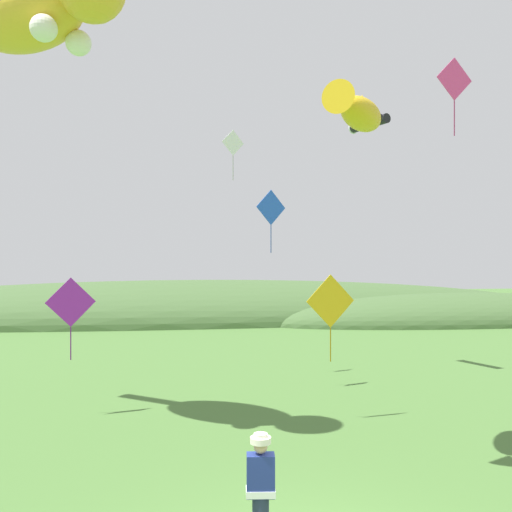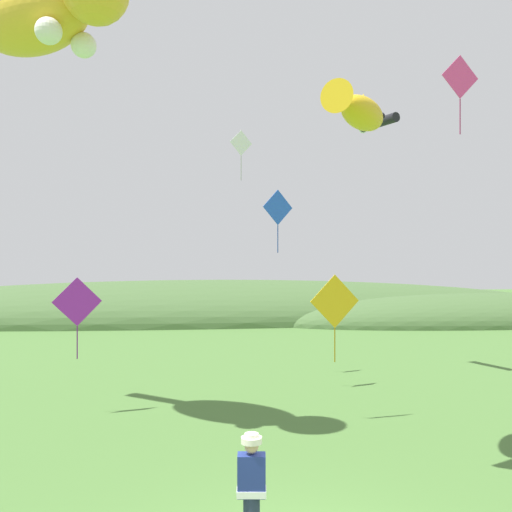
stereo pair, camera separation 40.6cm
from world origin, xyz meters
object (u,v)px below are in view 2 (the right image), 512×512
object	(u,v)px
kite_diamond_pink	(460,78)
kite_fish_windsock	(358,110)
kite_diamond_violet	(77,302)
kite_giant_cat	(45,15)
kite_diamond_blue	(278,208)
kite_diamond_white	(241,144)
kite_tube_streamer	(378,123)
kite_diamond_gold	(335,302)
festival_attendant	(252,491)

from	to	relation	value
kite_diamond_pink	kite_fish_windsock	bearing A→B (deg)	-149.24
kite_fish_windsock	kite_diamond_violet	world-z (taller)	kite_fish_windsock
kite_giant_cat	kite_diamond_violet	bearing A→B (deg)	60.83
kite_giant_cat	kite_diamond_blue	bearing A→B (deg)	25.95
kite_giant_cat	kite_diamond_white	distance (m)	7.97
kite_diamond_white	kite_diamond_pink	bearing A→B (deg)	-54.29
kite_tube_streamer	kite_diamond_white	size ratio (longest dim) A/B	1.09
kite_fish_windsock	kite_diamond_gold	world-z (taller)	kite_fish_windsock
kite_fish_windsock	kite_diamond_violet	bearing A→B (deg)	145.85
kite_diamond_gold	kite_diamond_violet	world-z (taller)	kite_diamond_gold
kite_tube_streamer	kite_giant_cat	bearing A→B (deg)	-152.28
kite_giant_cat	kite_diamond_white	bearing A→B (deg)	43.89
kite_giant_cat	kite_fish_windsock	bearing A→B (deg)	-25.23
kite_diamond_violet	kite_fish_windsock	bearing A→B (deg)	-34.15
kite_giant_cat	kite_diamond_gold	xyz separation A→B (m)	(7.44, -0.43, -7.32)
festival_attendant	kite_diamond_pink	size ratio (longest dim) A/B	0.89
festival_attendant	kite_diamond_violet	distance (m)	9.15
festival_attendant	kite_giant_cat	size ratio (longest dim) A/B	0.31
kite_diamond_white	kite_diamond_pink	world-z (taller)	kite_diamond_pink
kite_fish_windsock	kite_diamond_pink	world-z (taller)	kite_diamond_pink
festival_attendant	kite_diamond_gold	distance (m)	7.48
kite_diamond_violet	kite_diamond_blue	world-z (taller)	kite_diamond_blue
kite_giant_cat	kite_fish_windsock	xyz separation A→B (m)	(7.16, -3.37, -3.04)
kite_diamond_white	kite_diamond_pink	distance (m)	8.35
kite_fish_windsock	kite_diamond_blue	size ratio (longest dim) A/B	1.20
kite_tube_streamer	kite_diamond_white	xyz separation A→B (m)	(-5.21, -0.32, -0.97)
kite_tube_streamer	kite_fish_windsock	bearing A→B (deg)	-111.71
festival_attendant	kite_fish_windsock	bearing A→B (deg)	53.01
kite_diamond_white	kite_diamond_pink	size ratio (longest dim) A/B	0.91
kite_fish_windsock	kite_diamond_pink	size ratio (longest dim) A/B	1.23
festival_attendant	kite_fish_windsock	xyz separation A→B (m)	(2.69, 3.58, 6.43)
kite_giant_cat	kite_diamond_violet	world-z (taller)	kite_giant_cat
kite_diamond_violet	kite_diamond_pink	world-z (taller)	kite_diamond_pink
kite_tube_streamer	kite_diamond_gold	size ratio (longest dim) A/B	0.86
kite_fish_windsock	kite_diamond_white	world-z (taller)	kite_diamond_white
festival_attendant	kite_tube_streamer	world-z (taller)	kite_tube_streamer
festival_attendant	kite_tube_streamer	size ratio (longest dim) A/B	0.90
festival_attendant	kite_tube_streamer	distance (m)	16.37
festival_attendant	kite_diamond_gold	size ratio (longest dim) A/B	0.77
festival_attendant	kite_diamond_gold	bearing A→B (deg)	65.45
kite_giant_cat	kite_diamond_blue	size ratio (longest dim) A/B	2.81
festival_attendant	kite_diamond_blue	size ratio (longest dim) A/B	0.87
kite_diamond_pink	kite_diamond_blue	bearing A→B (deg)	130.12
festival_attendant	kite_diamond_blue	distance (m)	11.43
festival_attendant	kite_diamond_white	world-z (taller)	kite_diamond_white
kite_fish_windsock	kite_diamond_violet	size ratio (longest dim) A/B	1.10
kite_fish_windsock	kite_diamond_blue	world-z (taller)	kite_fish_windsock
kite_diamond_violet	kite_diamond_gold	bearing A→B (deg)	-12.38
kite_diamond_white	kite_diamond_blue	distance (m)	3.43
kite_fish_windsock	kite_tube_streamer	size ratio (longest dim) A/B	1.24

